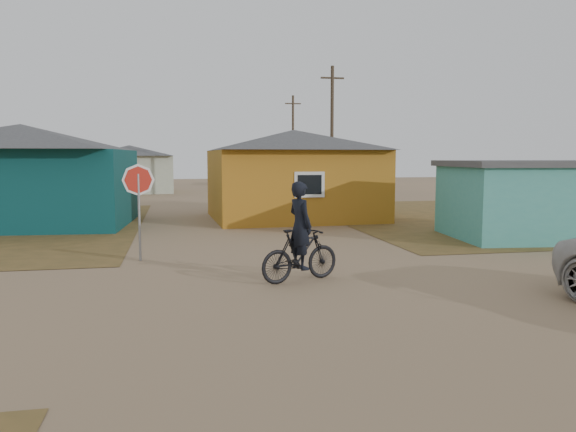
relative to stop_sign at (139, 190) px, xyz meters
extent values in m
plane|color=#917353|center=(3.55, -4.81, -1.87)|extent=(120.00, 120.00, 0.00)
cube|color=brown|center=(17.55, 8.19, -1.86)|extent=(20.00, 18.00, 0.00)
cube|color=#0A3739|center=(-4.95, 8.69, -0.37)|extent=(8.40, 6.54, 3.00)
pyramid|color=#393A3C|center=(-4.95, 8.69, 1.63)|extent=(8.93, 7.08, 1.00)
cube|color=#AE701A|center=(6.05, 9.19, -0.37)|extent=(7.21, 6.24, 3.00)
pyramid|color=#393A3C|center=(6.05, 9.19, 1.58)|extent=(7.72, 6.76, 0.90)
cube|color=silver|center=(6.05, 6.16, -0.22)|extent=(1.20, 0.06, 1.00)
cube|color=black|center=(6.05, 6.13, -0.22)|extent=(0.95, 0.04, 0.75)
cube|color=teal|center=(13.05, 1.69, -0.67)|extent=(6.39, 4.61, 2.40)
cube|color=#393A3C|center=(13.05, 1.69, 0.63)|extent=(6.71, 4.93, 0.20)
cube|color=#AFB69C|center=(-2.45, 29.19, -0.47)|extent=(6.49, 5.60, 2.80)
pyramid|color=#393A3C|center=(-2.45, 29.19, 1.33)|extent=(7.04, 6.15, 0.80)
cube|color=gray|center=(13.55, 35.19, -0.47)|extent=(6.41, 5.50, 2.80)
pyramid|color=#393A3C|center=(13.55, 35.19, 1.33)|extent=(6.95, 6.05, 0.80)
cube|color=#AFB69C|center=(-10.45, 41.19, -0.52)|extent=(5.75, 5.28, 2.70)
pyramid|color=#393A3C|center=(-10.45, 41.19, 1.18)|extent=(6.28, 5.81, 0.70)
cylinder|color=#443729|center=(10.05, 17.19, 2.13)|extent=(0.20, 0.20, 8.00)
cube|color=#443729|center=(10.05, 17.19, 5.43)|extent=(1.40, 0.10, 0.10)
cylinder|color=#443729|center=(11.05, 33.19, 2.13)|extent=(0.20, 0.20, 8.00)
cube|color=#443729|center=(11.05, 33.19, 5.43)|extent=(1.40, 0.10, 0.10)
cylinder|color=gray|center=(0.00, 0.00, -0.72)|extent=(0.07, 0.07, 2.29)
imported|color=black|center=(3.60, -3.20, -1.28)|extent=(2.01, 1.20, 1.17)
imported|color=black|center=(3.60, -3.20, -0.63)|extent=(0.68, 0.82, 1.92)
camera|label=1|loc=(0.96, -15.04, 0.86)|focal=35.00mm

